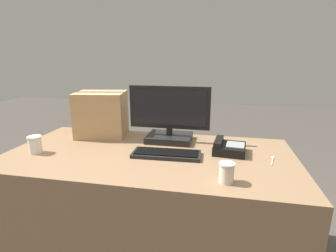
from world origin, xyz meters
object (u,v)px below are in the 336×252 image
at_px(paper_cup_left, 35,145).
at_px(spoon, 273,159).
at_px(desk_phone, 229,148).
at_px(cardboard_box, 101,114).
at_px(keyboard, 166,154).
at_px(paper_cup_right, 227,173).
at_px(monitor, 169,119).

height_order(paper_cup_left, spoon, paper_cup_left).
distance_m(desk_phone, cardboard_box, 0.97).
xyz_separation_m(spoon, cardboard_box, (-1.20, 0.26, 0.16)).
distance_m(keyboard, desk_phone, 0.40).
distance_m(paper_cup_left, cardboard_box, 0.52).
bearing_deg(cardboard_box, spoon, -12.10).
xyz_separation_m(desk_phone, paper_cup_right, (-0.02, -0.41, 0.02)).
height_order(monitor, paper_cup_right, monitor).
height_order(paper_cup_right, cardboard_box, cardboard_box).
height_order(keyboard, cardboard_box, cardboard_box).
xyz_separation_m(monitor, spoon, (0.67, -0.23, -0.16)).
relative_size(paper_cup_left, cardboard_box, 0.27).
distance_m(monitor, paper_cup_left, 0.89).
xyz_separation_m(monitor, paper_cup_right, (0.39, -0.58, -0.11)).
xyz_separation_m(paper_cup_left, spoon, (1.45, 0.18, -0.05)).
bearing_deg(monitor, desk_phone, -21.59).
relative_size(keyboard, paper_cup_left, 3.86).
height_order(paper_cup_left, paper_cup_right, paper_cup_left).
bearing_deg(spoon, monitor, 84.67).
bearing_deg(monitor, paper_cup_left, -152.55).
bearing_deg(paper_cup_left, monitor, 27.45).
height_order(desk_phone, paper_cup_right, paper_cup_right).
distance_m(monitor, cardboard_box, 0.53).
bearing_deg(paper_cup_right, spoon, 51.76).
height_order(keyboard, paper_cup_right, paper_cup_right).
distance_m(paper_cup_left, spoon, 1.46).
xyz_separation_m(paper_cup_right, cardboard_box, (-0.92, 0.61, 0.12)).
distance_m(keyboard, spoon, 0.63).
xyz_separation_m(monitor, desk_phone, (0.41, -0.16, -0.13)).
height_order(desk_phone, cardboard_box, cardboard_box).
xyz_separation_m(desk_phone, paper_cup_left, (-1.19, -0.24, 0.02)).
height_order(keyboard, paper_cup_left, paper_cup_left).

